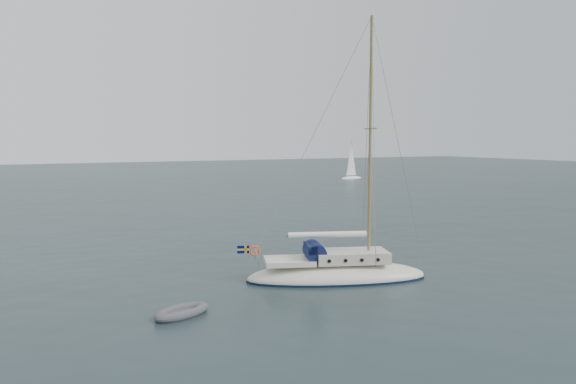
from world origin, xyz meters
TOP-DOWN VIEW (x-y plane):
  - ground at (0.00, 0.00)m, footprint 300.00×300.00m
  - sailboat at (2.23, 1.07)m, footprint 9.76×2.92m
  - dinghy at (-6.57, -0.90)m, footprint 2.62×1.18m
  - distant_yacht_b at (43.57, 60.57)m, footprint 5.36×2.86m

SIDE VIEW (x-z plane):
  - ground at x=0.00m, z-range 0.00..0.00m
  - dinghy at x=-6.57m, z-range -0.02..0.35m
  - sailboat at x=2.23m, z-range -5.90..8.00m
  - distant_yacht_b at x=43.57m, z-range -0.52..6.59m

